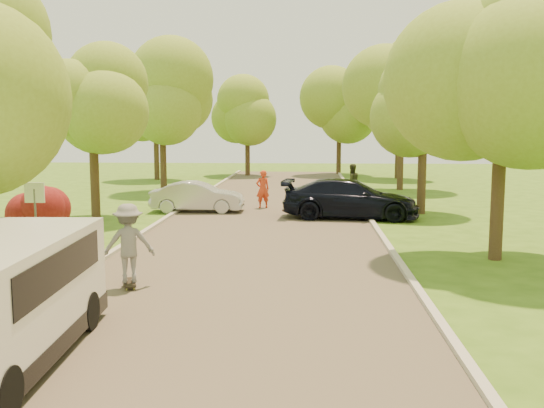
% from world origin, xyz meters
% --- Properties ---
extents(ground, '(100.00, 100.00, 0.00)m').
position_xyz_m(ground, '(0.00, 0.00, 0.00)').
color(ground, '#386117').
rests_on(ground, ground).
extents(road, '(8.00, 60.00, 0.01)m').
position_xyz_m(road, '(0.00, 8.00, 0.01)').
color(road, '#4C4438').
rests_on(road, ground).
extents(curb_left, '(0.18, 60.00, 0.12)m').
position_xyz_m(curb_left, '(-4.05, 8.00, 0.06)').
color(curb_left, '#B2AD9E').
rests_on(curb_left, ground).
extents(curb_right, '(0.18, 60.00, 0.12)m').
position_xyz_m(curb_right, '(4.05, 8.00, 0.06)').
color(curb_right, '#B2AD9E').
rests_on(curb_right, ground).
extents(street_sign, '(0.55, 0.06, 2.17)m').
position_xyz_m(street_sign, '(-5.80, 4.00, 1.56)').
color(street_sign, '#59595E').
rests_on(street_sign, ground).
extents(red_shrub, '(1.70, 1.70, 1.95)m').
position_xyz_m(red_shrub, '(-6.30, 5.50, 1.10)').
color(red_shrub, '#382619').
rests_on(red_shrub, ground).
extents(tree_l_midb, '(4.30, 4.20, 6.62)m').
position_xyz_m(tree_l_midb, '(-6.81, 12.00, 4.59)').
color(tree_l_midb, '#382619').
rests_on(tree_l_midb, ground).
extents(tree_l_far, '(4.92, 4.80, 7.79)m').
position_xyz_m(tree_l_far, '(-6.39, 22.00, 5.47)').
color(tree_l_far, '#382619').
rests_on(tree_l_far, ground).
extents(tree_r_mida, '(5.13, 5.00, 7.95)m').
position_xyz_m(tree_r_mida, '(7.02, 5.00, 5.54)').
color(tree_r_mida, '#382619').
rests_on(tree_r_mida, ground).
extents(tree_r_midb, '(4.51, 4.40, 7.01)m').
position_xyz_m(tree_r_midb, '(6.60, 14.00, 4.88)').
color(tree_r_midb, '#382619').
rests_on(tree_r_midb, ground).
extents(tree_r_far, '(5.33, 5.20, 8.34)m').
position_xyz_m(tree_r_far, '(7.23, 24.00, 5.83)').
color(tree_r_far, '#382619').
rests_on(tree_r_far, ground).
extents(tree_bg_a, '(5.12, 5.00, 7.72)m').
position_xyz_m(tree_bg_a, '(-8.78, 30.00, 5.31)').
color(tree_bg_a, '#382619').
rests_on(tree_bg_a, ground).
extents(tree_bg_b, '(5.12, 5.00, 7.95)m').
position_xyz_m(tree_bg_b, '(8.22, 32.00, 5.54)').
color(tree_bg_b, '#382619').
rests_on(tree_bg_b, ground).
extents(tree_bg_c, '(4.92, 4.80, 7.33)m').
position_xyz_m(tree_bg_c, '(-2.79, 34.00, 5.02)').
color(tree_bg_c, '#382619').
rests_on(tree_bg_c, ground).
extents(tree_bg_d, '(5.12, 5.00, 7.72)m').
position_xyz_m(tree_bg_d, '(4.22, 36.00, 5.31)').
color(tree_bg_d, '#382619').
rests_on(tree_bg_d, ground).
extents(silver_sedan, '(4.01, 1.43, 1.32)m').
position_xyz_m(silver_sedan, '(-3.19, 13.96, 0.66)').
color(silver_sedan, '#B5B5BA').
rests_on(silver_sedan, ground).
extents(dark_sedan, '(5.64, 2.70, 1.58)m').
position_xyz_m(dark_sedan, '(3.30, 12.50, 0.79)').
color(dark_sedan, black).
rests_on(dark_sedan, ground).
extents(longboard, '(0.54, 0.97, 0.11)m').
position_xyz_m(longboard, '(-2.50, 1.51, 0.10)').
color(longboard, black).
rests_on(longboard, ground).
extents(skateboarder, '(1.33, 1.02, 1.82)m').
position_xyz_m(skateboarder, '(-2.50, 1.51, 1.03)').
color(skateboarder, slate).
rests_on(skateboarder, longboard).
extents(person_striped, '(0.74, 0.63, 1.73)m').
position_xyz_m(person_striped, '(-0.45, 15.36, 0.86)').
color(person_striped, red).
rests_on(person_striped, ground).
extents(person_olive, '(1.08, 0.97, 1.82)m').
position_xyz_m(person_olive, '(3.80, 18.76, 0.91)').
color(person_olive, '#292D1B').
rests_on(person_olive, ground).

